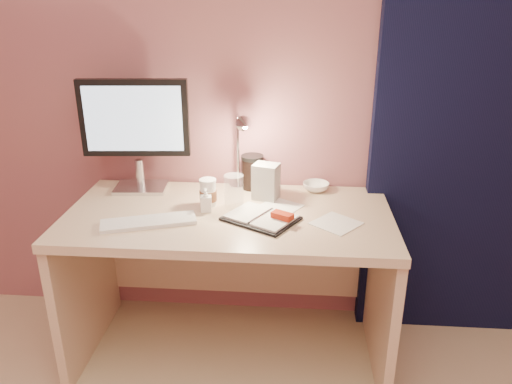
# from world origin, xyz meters

# --- Properties ---
(room) EXTENTS (3.50, 3.50, 3.50)m
(room) POSITION_xyz_m (0.95, 1.69, 1.14)
(room) COLOR #C6B28E
(room) RESTS_ON ground
(desk) EXTENTS (1.40, 0.70, 0.73)m
(desk) POSITION_xyz_m (0.00, 1.45, 0.50)
(desk) COLOR beige
(desk) RESTS_ON ground
(monitor) EXTENTS (0.49, 0.19, 0.53)m
(monitor) POSITION_xyz_m (-0.45, 1.62, 1.04)
(monitor) COLOR silver
(monitor) RESTS_ON desk
(keyboard) EXTENTS (0.40, 0.23, 0.02)m
(keyboard) POSITION_xyz_m (-0.31, 1.25, 0.74)
(keyboard) COLOR white
(keyboard) RESTS_ON desk
(planner) EXTENTS (0.35, 0.32, 0.04)m
(planner) POSITION_xyz_m (0.15, 1.32, 0.74)
(planner) COLOR black
(planner) RESTS_ON desk
(paper_b) EXTENTS (0.23, 0.23, 0.00)m
(paper_b) POSITION_xyz_m (0.45, 1.31, 0.73)
(paper_b) COLOR white
(paper_b) RESTS_ON desk
(paper_c) EXTENTS (0.23, 0.23, 0.00)m
(paper_c) POSITION_xyz_m (0.22, 1.45, 0.73)
(paper_c) COLOR white
(paper_c) RESTS_ON desk
(coffee_cup) EXTENTS (0.08, 0.08, 0.12)m
(coffee_cup) POSITION_xyz_m (-0.10, 1.45, 0.79)
(coffee_cup) COLOR white
(coffee_cup) RESTS_ON desk
(clear_cup) EXTENTS (0.08, 0.08, 0.15)m
(clear_cup) POSITION_xyz_m (0.02, 1.44, 0.80)
(clear_cup) COLOR white
(clear_cup) RESTS_ON desk
(bowl) EXTENTS (0.16, 0.16, 0.04)m
(bowl) POSITION_xyz_m (0.38, 1.67, 0.75)
(bowl) COLOR white
(bowl) RESTS_ON desk
(lotion_bottle) EXTENTS (0.05, 0.05, 0.10)m
(lotion_bottle) POSITION_xyz_m (-0.10, 1.39, 0.78)
(lotion_bottle) COLOR white
(lotion_bottle) RESTS_ON desk
(dark_jar) EXTENTS (0.10, 0.10, 0.15)m
(dark_jar) POSITION_xyz_m (0.08, 1.68, 0.80)
(dark_jar) COLOR black
(dark_jar) RESTS_ON desk
(product_box) EXTENTS (0.13, 0.12, 0.17)m
(product_box) POSITION_xyz_m (0.15, 1.55, 0.81)
(product_box) COLOR #B1B1AC
(product_box) RESTS_ON desk
(desk_lamp) EXTENTS (0.14, 0.23, 0.38)m
(desk_lamp) POSITION_xyz_m (-0.02, 1.59, 0.97)
(desk_lamp) COLOR silver
(desk_lamp) RESTS_ON desk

